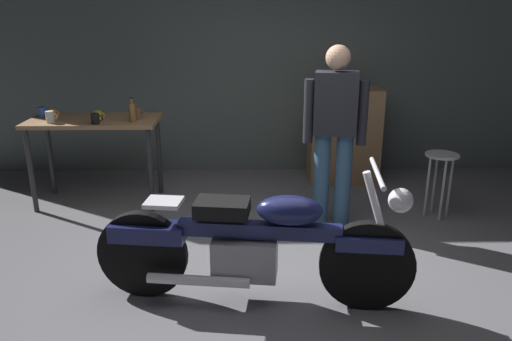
# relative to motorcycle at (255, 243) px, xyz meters

# --- Properties ---
(ground_plane) EXTENTS (12.00, 12.00, 0.00)m
(ground_plane) POSITION_rel_motorcycle_xyz_m (0.05, 0.27, -0.45)
(ground_plane) COLOR slate
(back_wall) EXTENTS (8.00, 0.12, 3.10)m
(back_wall) POSITION_rel_motorcycle_xyz_m (0.05, 3.07, 1.10)
(back_wall) COLOR #56605B
(back_wall) RESTS_ON ground_plane
(workbench) EXTENTS (1.30, 0.64, 0.90)m
(workbench) POSITION_rel_motorcycle_xyz_m (-1.60, 1.93, 0.34)
(workbench) COLOR #99724C
(workbench) RESTS_ON ground_plane
(motorcycle) EXTENTS (2.18, 0.61, 1.00)m
(motorcycle) POSITION_rel_motorcycle_xyz_m (0.00, 0.00, 0.00)
(motorcycle) COLOR black
(motorcycle) RESTS_ON ground_plane
(person_standing) EXTENTS (0.56, 0.29, 1.67)m
(person_standing) POSITION_rel_motorcycle_xyz_m (0.75, 1.32, 0.48)
(person_standing) COLOR #385C7C
(person_standing) RESTS_ON ground_plane
(shop_stool) EXTENTS (0.32, 0.32, 0.64)m
(shop_stool) POSITION_rel_motorcycle_xyz_m (1.82, 1.48, 0.05)
(shop_stool) COLOR #B2B2B7
(shop_stool) RESTS_ON ground_plane
(wooden_dresser) EXTENTS (0.80, 0.47, 1.10)m
(wooden_dresser) POSITION_rel_motorcycle_xyz_m (1.08, 2.57, 0.10)
(wooden_dresser) COLOR #99724C
(wooden_dresser) RESTS_ON ground_plane
(mug_yellow_tall) EXTENTS (0.10, 0.07, 0.10)m
(mug_yellow_tall) POSITION_rel_motorcycle_xyz_m (-1.53, 1.85, 0.50)
(mug_yellow_tall) COLOR yellow
(mug_yellow_tall) RESTS_ON workbench
(mug_brown_stoneware) EXTENTS (0.11, 0.07, 0.11)m
(mug_brown_stoneware) POSITION_rel_motorcycle_xyz_m (-1.15, 1.91, 0.51)
(mug_brown_stoneware) COLOR brown
(mug_brown_stoneware) RESTS_ON workbench
(mug_orange_travel) EXTENTS (0.10, 0.07, 0.10)m
(mug_orange_travel) POSITION_rel_motorcycle_xyz_m (-2.01, 1.94, 0.50)
(mug_orange_travel) COLOR orange
(mug_orange_travel) RESTS_ON workbench
(mug_blue_enamel) EXTENTS (0.12, 0.09, 0.11)m
(mug_blue_enamel) POSITION_rel_motorcycle_xyz_m (-2.14, 2.01, 0.50)
(mug_blue_enamel) COLOR #2D51AD
(mug_blue_enamel) RESTS_ON workbench
(mug_black_matte) EXTENTS (0.11, 0.08, 0.10)m
(mug_black_matte) POSITION_rel_motorcycle_xyz_m (-1.51, 1.69, 0.50)
(mug_black_matte) COLOR black
(mug_black_matte) RESTS_ON workbench
(mug_white_ceramic) EXTENTS (0.12, 0.08, 0.11)m
(mug_white_ceramic) POSITION_rel_motorcycle_xyz_m (-1.97, 1.75, 0.51)
(mug_white_ceramic) COLOR white
(mug_white_ceramic) RESTS_ON workbench
(bottle) EXTENTS (0.06, 0.06, 0.24)m
(bottle) POSITION_rel_motorcycle_xyz_m (-1.17, 1.79, 0.55)
(bottle) COLOR olive
(bottle) RESTS_ON workbench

